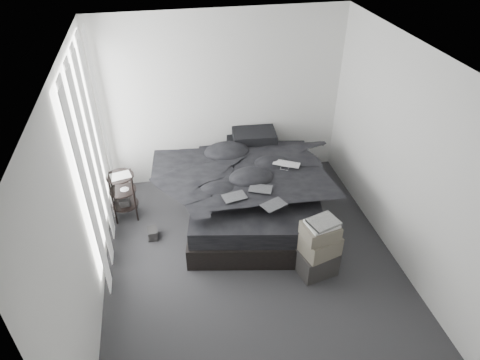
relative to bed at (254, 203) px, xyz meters
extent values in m
cube|color=#2C2C2E|center=(-0.25, -1.02, -0.15)|extent=(3.60, 4.20, 0.01)
cube|color=white|center=(-0.25, -1.02, 2.45)|extent=(3.60, 4.20, 0.01)
cube|color=silver|center=(-0.25, 1.08, 1.15)|extent=(3.60, 0.01, 2.60)
cube|color=silver|center=(-0.25, -3.12, 1.15)|extent=(3.60, 0.01, 2.60)
cube|color=silver|center=(-2.05, -1.02, 1.15)|extent=(0.01, 4.20, 2.60)
cube|color=silver|center=(1.55, -1.02, 1.15)|extent=(0.01, 4.20, 2.60)
cube|color=white|center=(-2.03, -0.12, 1.20)|extent=(0.02, 2.00, 2.30)
cube|color=white|center=(-1.98, -0.12, 1.13)|extent=(0.06, 2.12, 2.48)
cube|color=black|center=(0.00, 0.00, 0.00)|extent=(2.12, 2.56, 0.31)
cube|color=black|center=(0.00, 0.00, 0.28)|extent=(2.05, 2.49, 0.24)
imported|color=black|center=(-0.01, -0.05, 0.53)|extent=(2.02, 2.23, 0.27)
cube|color=black|center=(0.11, 0.88, 0.48)|extent=(0.76, 0.59, 0.15)
cube|color=black|center=(0.18, 0.84, 0.63)|extent=(0.68, 0.50, 0.14)
imported|color=silver|center=(0.42, -0.02, 0.68)|extent=(0.43, 0.38, 0.03)
cube|color=black|center=(-0.39, -0.55, 0.67)|extent=(0.32, 0.24, 0.01)
cube|color=black|center=(-0.03, -0.45, 0.68)|extent=(0.34, 0.29, 0.01)
cube|color=black|center=(0.05, -0.80, 0.68)|extent=(0.34, 0.29, 0.01)
cylinder|color=black|center=(-1.80, 0.27, 0.19)|extent=(0.40, 0.40, 0.69)
cube|color=white|center=(-1.79, 0.26, 0.54)|extent=(0.31, 0.25, 0.01)
cube|color=black|center=(-1.45, -0.26, -0.09)|extent=(0.13, 0.19, 0.13)
cube|color=black|center=(0.49, -1.27, 0.01)|extent=(0.50, 0.43, 0.33)
cube|color=#5D5649|center=(0.50, -1.28, 0.30)|extent=(0.49, 0.43, 0.25)
cube|color=#5D5649|center=(0.48, -1.27, 0.51)|extent=(0.44, 0.37, 0.17)
cube|color=silver|center=(0.49, -1.27, 0.61)|extent=(0.38, 0.33, 0.03)
cube|color=silver|center=(0.50, -1.28, 0.64)|extent=(0.39, 0.35, 0.03)
camera|label=1|loc=(-1.15, -4.69, 3.78)|focal=32.00mm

